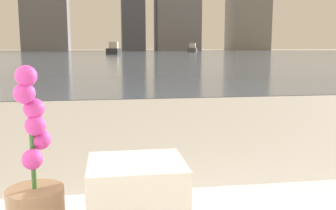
{
  "coord_description": "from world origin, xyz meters",
  "views": [
    {
      "loc": [
        -0.27,
        -0.14,
        0.99
      ],
      "look_at": [
        0.1,
        2.21,
        0.62
      ],
      "focal_mm": 40.0,
      "sensor_mm": 36.0,
      "label": 1
    }
  ],
  "objects": [
    {
      "name": "potted_orchid",
      "position": [
        -0.46,
        0.78,
        0.67
      ],
      "size": [
        0.14,
        0.14,
        0.4
      ],
      "color": "#8C6B4C",
      "rests_on": "bathtub"
    },
    {
      "name": "harbor_boat_1",
      "position": [
        0.34,
        54.08,
        0.62
      ],
      "size": [
        2.23,
        4.78,
        1.73
      ],
      "color": "#2D2D33",
      "rests_on": "harbor_water"
    },
    {
      "name": "harbor_water",
      "position": [
        0.0,
        62.0,
        0.01
      ],
      "size": [
        180.0,
        110.0,
        0.01
      ],
      "color": "slate",
      "rests_on": "ground_plane"
    },
    {
      "name": "harbor_boat_0",
      "position": [
        16.3,
        74.41,
        0.64
      ],
      "size": [
        2.93,
        5.02,
        1.78
      ],
      "color": "#4C4C51",
      "rests_on": "harbor_water"
    },
    {
      "name": "towel_stack",
      "position": [
        -0.21,
        0.76,
        0.63
      ],
      "size": [
        0.24,
        0.21,
        0.16
      ],
      "color": "silver",
      "rests_on": "bathtub"
    }
  ]
}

